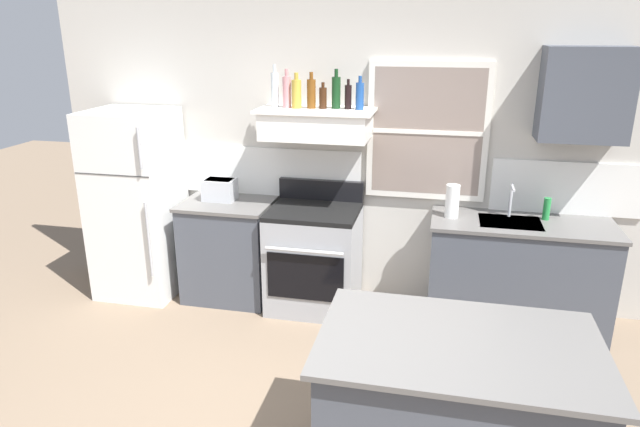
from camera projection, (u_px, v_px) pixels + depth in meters
The scene contains 20 objects.
back_wall at pixel (354, 151), 4.94m from camera, with size 5.40×0.11×2.70m.
refrigerator at pixel (137, 204), 5.14m from camera, with size 0.70×0.72×1.70m.
counter_left_of_stove at pixel (230, 249), 5.14m from camera, with size 0.79×0.63×0.91m.
toaster at pixel (220, 189), 5.02m from camera, with size 0.30×0.20×0.19m.
stove_range at pixel (314, 257), 4.94m from camera, with size 0.76×0.69×1.09m.
range_hood_shelf at pixel (316, 123), 4.66m from camera, with size 0.96×0.52×0.24m.
bottle_clear_tall at pixel (275, 89), 4.69m from camera, with size 0.06×0.06×0.35m.
bottle_rose_pink at pixel (287, 91), 4.64m from camera, with size 0.07×0.07×0.31m.
bottle_champagne_gold_foil at pixel (297, 93), 4.61m from camera, with size 0.08×0.08×0.29m.
bottle_amber_wine at pixel (311, 93), 4.60m from camera, with size 0.07×0.07×0.29m.
bottle_brown_stout at pixel (323, 98), 4.60m from camera, with size 0.06×0.06×0.21m.
bottle_dark_green_wine at pixel (336, 92), 4.59m from camera, with size 0.07×0.07×0.32m.
bottle_balsamic_dark at pixel (348, 97), 4.57m from camera, with size 0.06×0.06×0.24m.
bottle_blue_liqueur at pixel (360, 96), 4.53m from camera, with size 0.07×0.07×0.27m.
counter_right_with_sink at pixel (517, 274), 4.63m from camera, with size 1.43×0.63×0.91m.
sink_faucet at pixel (511, 197), 4.54m from camera, with size 0.03×0.17×0.28m.
paper_towel_roll at pixel (452, 201), 4.56m from camera, with size 0.11×0.11×0.27m, color white.
dish_soap_bottle at pixel (547, 209), 4.51m from camera, with size 0.06×0.06×0.18m, color #268C3F.
kitchen_island at pixel (453, 417), 2.93m from camera, with size 1.40×0.90×0.91m.
upper_cabinet_right at pixel (585, 95), 4.23m from camera, with size 0.64×0.32×0.70m.
Camera 1 is at (0.79, -2.58, 2.39)m, focal length 31.72 mm.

